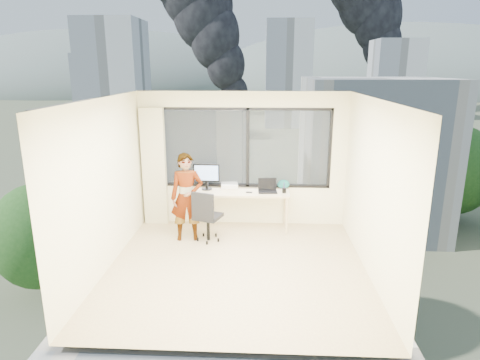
# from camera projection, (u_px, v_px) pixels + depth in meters

# --- Properties ---
(floor) EXTENTS (4.00, 4.00, 0.01)m
(floor) POSITION_uv_depth(u_px,v_px,m) (237.00, 268.00, 6.48)
(floor) COLOR #CBBA84
(floor) RESTS_ON ground
(ceiling) EXTENTS (4.00, 4.00, 0.01)m
(ceiling) POSITION_uv_depth(u_px,v_px,m) (236.00, 99.00, 5.80)
(ceiling) COLOR white
(ceiling) RESTS_ON ground
(wall_front) EXTENTS (4.00, 0.01, 2.60)m
(wall_front) POSITION_uv_depth(u_px,v_px,m) (225.00, 243.00, 4.22)
(wall_front) COLOR #F9F1C0
(wall_front) RESTS_ON ground
(wall_left) EXTENTS (0.01, 4.00, 2.60)m
(wall_left) POSITION_uv_depth(u_px,v_px,m) (104.00, 186.00, 6.24)
(wall_left) COLOR #F9F1C0
(wall_left) RESTS_ON ground
(wall_right) EXTENTS (0.01, 4.00, 2.60)m
(wall_right) POSITION_uv_depth(u_px,v_px,m) (373.00, 190.00, 6.04)
(wall_right) COLOR #F9F1C0
(wall_right) RESTS_ON ground
(window_wall) EXTENTS (3.30, 0.16, 1.55)m
(window_wall) POSITION_uv_depth(u_px,v_px,m) (245.00, 148.00, 8.01)
(window_wall) COLOR black
(window_wall) RESTS_ON ground
(curtain) EXTENTS (0.45, 0.14, 2.30)m
(curtain) POSITION_uv_depth(u_px,v_px,m) (154.00, 167.00, 8.08)
(curtain) COLOR beige
(curtain) RESTS_ON floor
(desk) EXTENTS (1.80, 0.60, 0.75)m
(desk) POSITION_uv_depth(u_px,v_px,m) (242.00, 210.00, 7.99)
(desk) COLOR beige
(desk) RESTS_ON floor
(chair) EXTENTS (0.62, 0.62, 0.96)m
(chair) POSITION_uv_depth(u_px,v_px,m) (208.00, 215.00, 7.40)
(chair) COLOR black
(chair) RESTS_ON floor
(person) EXTENTS (0.63, 0.47, 1.59)m
(person) POSITION_uv_depth(u_px,v_px,m) (187.00, 197.00, 7.38)
(person) COLOR #2D2D33
(person) RESTS_ON floor
(monitor) EXTENTS (0.52, 0.13, 0.51)m
(monitor) POSITION_uv_depth(u_px,v_px,m) (207.00, 176.00, 7.94)
(monitor) COLOR black
(monitor) RESTS_ON desk
(game_console) EXTENTS (0.35, 0.30, 0.08)m
(game_console) POSITION_uv_depth(u_px,v_px,m) (229.00, 185.00, 8.14)
(game_console) COLOR white
(game_console) RESTS_ON desk
(laptop) EXTENTS (0.37, 0.39, 0.23)m
(laptop) POSITION_uv_depth(u_px,v_px,m) (268.00, 186.00, 7.80)
(laptop) COLOR black
(laptop) RESTS_ON desk
(cellphone) EXTENTS (0.13, 0.07, 0.01)m
(cellphone) POSITION_uv_depth(u_px,v_px,m) (249.00, 192.00, 7.80)
(cellphone) COLOR black
(cellphone) RESTS_ON desk
(pen_cup) EXTENTS (0.08, 0.08, 0.10)m
(pen_cup) POSITION_uv_depth(u_px,v_px,m) (284.00, 190.00, 7.77)
(pen_cup) COLOR black
(pen_cup) RESTS_ON desk
(handbag) EXTENTS (0.25, 0.15, 0.18)m
(handbag) POSITION_uv_depth(u_px,v_px,m) (283.00, 184.00, 8.03)
(handbag) COLOR #0D5052
(handbag) RESTS_ON desk
(exterior_ground) EXTENTS (400.00, 400.00, 0.04)m
(exterior_ground) POSITION_uv_depth(u_px,v_px,m) (260.00, 125.00, 125.80)
(exterior_ground) COLOR #515B3D
(exterior_ground) RESTS_ON ground
(near_bldg_a) EXTENTS (16.00, 12.00, 14.00)m
(near_bldg_a) POSITION_uv_depth(u_px,v_px,m) (157.00, 182.00, 37.67)
(near_bldg_a) COLOR beige
(near_bldg_a) RESTS_ON exterior_ground
(near_bldg_b) EXTENTS (14.00, 13.00, 16.00)m
(near_bldg_b) POSITION_uv_depth(u_px,v_px,m) (370.00, 155.00, 44.09)
(near_bldg_b) COLOR white
(near_bldg_b) RESTS_ON exterior_ground
(far_tower_a) EXTENTS (14.00, 14.00, 28.00)m
(far_tower_a) POSITION_uv_depth(u_px,v_px,m) (115.00, 80.00, 99.75)
(far_tower_a) COLOR silver
(far_tower_a) RESTS_ON exterior_ground
(far_tower_b) EXTENTS (13.00, 13.00, 30.00)m
(far_tower_b) POSITION_uv_depth(u_px,v_px,m) (288.00, 75.00, 121.47)
(far_tower_b) COLOR silver
(far_tower_b) RESTS_ON exterior_ground
(far_tower_c) EXTENTS (15.00, 15.00, 26.00)m
(far_tower_c) POSITION_uv_depth(u_px,v_px,m) (394.00, 80.00, 139.45)
(far_tower_c) COLOR silver
(far_tower_c) RESTS_ON exterior_ground
(far_tower_d) EXTENTS (16.00, 14.00, 22.00)m
(far_tower_d) POSITION_uv_depth(u_px,v_px,m) (100.00, 84.00, 154.77)
(far_tower_d) COLOR silver
(far_tower_d) RESTS_ON exterior_ground
(hill_a) EXTENTS (288.00, 216.00, 90.00)m
(hill_a) POSITION_uv_depth(u_px,v_px,m) (108.00, 90.00, 324.44)
(hill_a) COLOR slate
(hill_a) RESTS_ON exterior_ground
(hill_b) EXTENTS (300.00, 220.00, 96.00)m
(hill_b) POSITION_uv_depth(u_px,v_px,m) (393.00, 91.00, 313.63)
(hill_b) COLOR slate
(hill_b) RESTS_ON exterior_ground
(tree_a) EXTENTS (7.00, 7.00, 8.00)m
(tree_a) POSITION_uv_depth(u_px,v_px,m) (42.00, 247.00, 31.10)
(tree_a) COLOR #23521B
(tree_a) RESTS_ON exterior_ground
(tree_b) EXTENTS (7.60, 7.60, 9.00)m
(tree_b) POSITION_uv_depth(u_px,v_px,m) (317.00, 273.00, 26.13)
(tree_b) COLOR #23521B
(tree_b) RESTS_ON exterior_ground
(tree_c) EXTENTS (8.40, 8.40, 10.00)m
(tree_c) POSITION_uv_depth(u_px,v_px,m) (454.00, 179.00, 46.31)
(tree_c) COLOR #23521B
(tree_c) RESTS_ON exterior_ground
(smoke_plume_b) EXTENTS (30.00, 18.00, 70.00)m
(smoke_plume_b) POSITION_uv_depth(u_px,v_px,m) (404.00, 3.00, 160.52)
(smoke_plume_b) COLOR black
(smoke_plume_b) RESTS_ON exterior_ground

